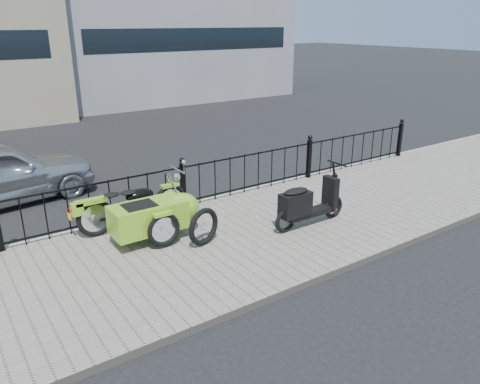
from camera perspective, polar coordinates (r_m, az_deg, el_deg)
ground at (r=8.92m, az=-2.85°, el=-5.13°), size 120.00×120.00×0.00m
sidewalk at (r=8.51m, az=-1.07°, el=-5.95°), size 30.00×3.80×0.12m
curb at (r=10.05m, az=-7.20°, el=-1.89°), size 30.00×0.10×0.12m
iron_fence at (r=9.75m, az=-6.95°, el=0.72°), size 14.11×0.11×1.08m
motorcycle_sidecar at (r=8.50m, az=-10.41°, el=-2.39°), size 2.28×1.48×0.98m
scooter at (r=8.87m, az=8.08°, el=-1.49°), size 1.69×0.49×1.14m
spare_tire at (r=8.12m, az=-4.46°, el=-4.25°), size 0.68×0.27×0.68m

